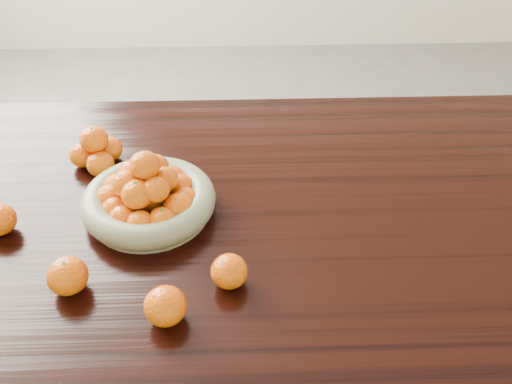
{
  "coord_description": "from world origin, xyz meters",
  "views": [
    {
      "loc": [
        0.01,
        -0.93,
        1.56
      ],
      "look_at": [
        0.04,
        -0.02,
        0.83
      ],
      "focal_mm": 40.0,
      "sensor_mm": 36.0,
      "label": 1
    }
  ],
  "objects_px": {
    "fruit_bowl": "(148,197)",
    "loose_orange_0": "(67,276)",
    "dining_table": "(237,245)",
    "orange_pyramid": "(96,151)"
  },
  "relations": [
    {
      "from": "fruit_bowl",
      "to": "dining_table",
      "type": "bearing_deg",
      "value": -5.14
    },
    {
      "from": "fruit_bowl",
      "to": "loose_orange_0",
      "type": "xyz_separation_m",
      "value": [
        -0.12,
        -0.22,
        -0.01
      ]
    },
    {
      "from": "fruit_bowl",
      "to": "loose_orange_0",
      "type": "bearing_deg",
      "value": -119.99
    },
    {
      "from": "fruit_bowl",
      "to": "loose_orange_0",
      "type": "height_order",
      "value": "fruit_bowl"
    },
    {
      "from": "dining_table",
      "to": "loose_orange_0",
      "type": "bearing_deg",
      "value": -147.39
    },
    {
      "from": "dining_table",
      "to": "orange_pyramid",
      "type": "bearing_deg",
      "value": 149.75
    },
    {
      "from": "dining_table",
      "to": "orange_pyramid",
      "type": "relative_size",
      "value": 15.8
    },
    {
      "from": "orange_pyramid",
      "to": "loose_orange_0",
      "type": "bearing_deg",
      "value": -87.45
    },
    {
      "from": "fruit_bowl",
      "to": "orange_pyramid",
      "type": "bearing_deg",
      "value": 129.07
    },
    {
      "from": "dining_table",
      "to": "fruit_bowl",
      "type": "height_order",
      "value": "fruit_bowl"
    }
  ]
}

